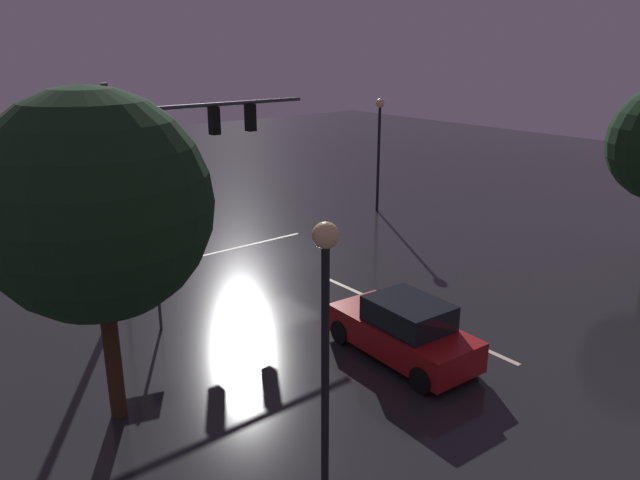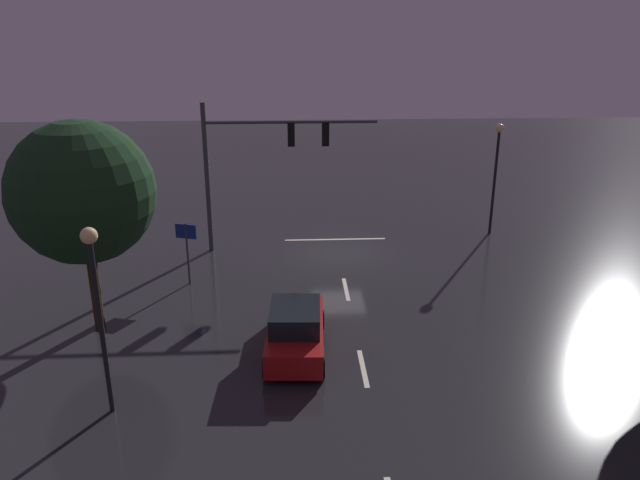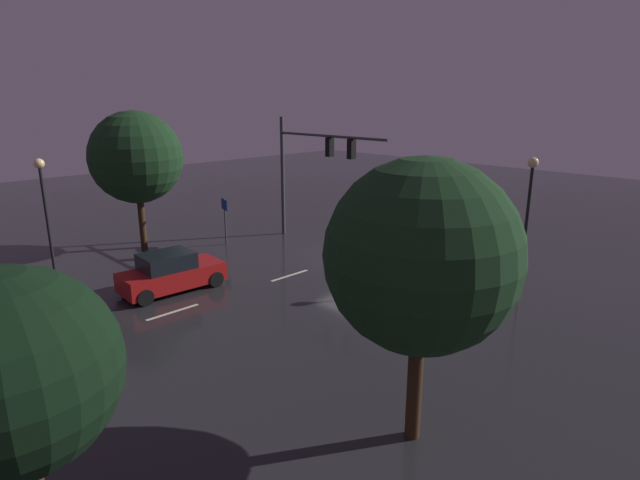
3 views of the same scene
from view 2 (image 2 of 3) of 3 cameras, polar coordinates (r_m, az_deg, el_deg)
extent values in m
plane|color=#232326|center=(28.82, 1.70, -1.28)|extent=(80.00, 80.00, 0.00)
cylinder|color=#383A3D|center=(28.68, -10.40, 5.55)|extent=(0.22, 0.22, 6.93)
cylinder|color=#383A3D|center=(27.91, -2.71, 10.85)|extent=(7.73, 0.14, 0.14)
cube|color=black|center=(28.01, -2.69, 9.70)|extent=(0.32, 0.36, 1.00)
sphere|color=black|center=(28.14, -2.70, 10.41)|extent=(0.20, 0.20, 0.20)
sphere|color=black|center=(28.19, -2.69, 9.77)|extent=(0.20, 0.20, 0.20)
sphere|color=#19F24C|center=(28.25, -2.68, 9.13)|extent=(0.20, 0.20, 0.20)
cube|color=black|center=(28.06, 0.51, 9.74)|extent=(0.32, 0.36, 1.00)
sphere|color=black|center=(28.19, 0.49, 10.44)|extent=(0.20, 0.20, 0.20)
sphere|color=black|center=(28.24, 0.49, 9.80)|extent=(0.20, 0.20, 0.20)
sphere|color=#19F24C|center=(28.30, 0.49, 9.17)|extent=(0.20, 0.20, 0.20)
cube|color=beige|center=(25.15, 2.42, -4.57)|extent=(0.16, 2.20, 0.01)
cube|color=beige|center=(19.88, 4.01, -11.75)|extent=(0.16, 2.20, 0.01)
cube|color=beige|center=(30.67, 1.41, 0.06)|extent=(5.00, 0.16, 0.01)
cube|color=maroon|center=(20.48, -2.27, -8.69)|extent=(2.01, 4.38, 0.80)
cube|color=black|center=(19.96, -2.32, -7.10)|extent=(1.70, 2.18, 0.68)
cylinder|color=black|center=(22.07, -4.31, -7.32)|extent=(0.25, 0.69, 0.68)
cylinder|color=black|center=(22.01, 0.10, -7.34)|extent=(0.25, 0.69, 0.68)
cylinder|color=black|center=(19.29, -4.97, -11.68)|extent=(0.25, 0.69, 0.68)
cylinder|color=black|center=(19.22, 0.13, -11.72)|extent=(0.25, 0.69, 0.68)
sphere|color=#F9EFC6|center=(22.37, -3.75, -5.97)|extent=(0.20, 0.20, 0.20)
sphere|color=#F9EFC6|center=(22.33, -0.40, -5.98)|extent=(0.20, 0.20, 0.20)
cylinder|color=black|center=(32.07, 15.83, 5.04)|extent=(0.14, 0.14, 5.19)
sphere|color=#F9D88C|center=(31.50, 16.31, 9.91)|extent=(0.44, 0.44, 0.44)
cylinder|color=black|center=(17.64, -19.55, -7.94)|extent=(0.14, 0.14, 5.05)
sphere|color=#F9D88C|center=(16.60, -20.62, 0.38)|extent=(0.44, 0.44, 0.44)
cylinder|color=#383A3D|center=(25.73, -12.15, -1.26)|extent=(0.09, 0.09, 2.64)
cube|color=navy|center=(25.41, -12.31, 0.79)|extent=(0.88, 0.32, 0.60)
cylinder|color=#382314|center=(23.06, -20.13, -3.96)|extent=(0.36, 0.36, 3.13)
sphere|color=#163319|center=(21.98, -21.16, 4.14)|extent=(4.85, 4.85, 4.85)
camera|label=1|loc=(13.65, -55.81, 1.29)|focal=34.19mm
camera|label=3|loc=(20.95, 63.84, 2.06)|focal=28.78mm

